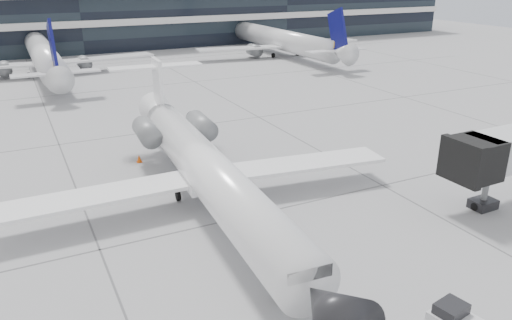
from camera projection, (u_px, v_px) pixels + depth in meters
ground at (259, 213)px, 31.99m from camera, size 220.00×220.00×0.00m
terminal at (73, 22)px, 98.79m from camera, size 170.00×22.00×10.00m
bg_jet_center at (47, 74)px, 74.67m from camera, size 32.00×40.00×9.60m
bg_jet_right at (280, 55)px, 91.29m from camera, size 32.00×40.00×9.60m
regional_jet at (206, 168)px, 32.39m from camera, size 26.34×32.89×7.59m
traffic_cone at (139, 159)px, 40.41m from camera, size 0.50×0.50×0.63m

